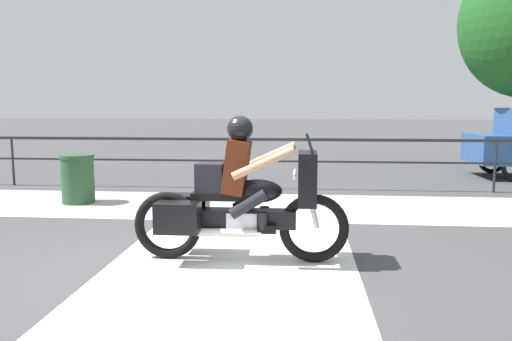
# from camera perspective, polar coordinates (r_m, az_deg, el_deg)

# --- Properties ---
(ground_plane) EXTENTS (120.00, 120.00, 0.00)m
(ground_plane) POSITION_cam_1_polar(r_m,az_deg,el_deg) (5.52, -7.78, -11.09)
(ground_plane) COLOR #424244
(sidewalk_band) EXTENTS (44.00, 2.40, 0.01)m
(sidewalk_band) POSITION_cam_1_polar(r_m,az_deg,el_deg) (8.75, -2.81, -4.05)
(sidewalk_band) COLOR #B7B2A8
(sidewalk_band) RESTS_ON ground
(crosswalk_band) EXTENTS (2.72, 6.00, 0.01)m
(crosswalk_band) POSITION_cam_1_polar(r_m,az_deg,el_deg) (5.25, -3.30, -11.97)
(crosswalk_band) COLOR silver
(crosswalk_band) RESTS_ON ground
(fence_railing) EXTENTS (36.00, 0.05, 1.08)m
(fence_railing) POSITION_cam_1_polar(r_m,az_deg,el_deg) (10.46, -1.44, 2.51)
(fence_railing) COLOR #232326
(fence_railing) RESTS_ON ground
(motorcycle) EXTENTS (2.44, 0.76, 1.64)m
(motorcycle) POSITION_cam_1_polar(r_m,az_deg,el_deg) (5.59, -1.93, -3.27)
(motorcycle) COLOR black
(motorcycle) RESTS_ON ground
(trash_bin) EXTENTS (0.60, 0.60, 0.88)m
(trash_bin) POSITION_cam_1_polar(r_m,az_deg,el_deg) (9.49, -19.70, -0.91)
(trash_bin) COLOR #284C2D
(trash_bin) RESTS_ON ground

